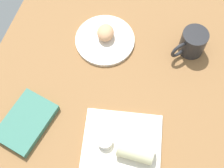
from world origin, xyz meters
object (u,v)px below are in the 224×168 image
object	(u,v)px
breakfast_wrap	(135,152)
coffee_mug	(192,42)
square_plate	(121,149)
sauce_cup	(105,141)
scone_pastry	(106,33)
book_stack	(26,122)
round_plate	(105,40)

from	to	relation	value
breakfast_wrap	coffee_mug	bearing A→B (deg)	-12.90
square_plate	sauce_cup	xyz separation A→B (cm)	(-0.38, -5.79, 2.25)
sauce_cup	coffee_mug	xyz separation A→B (cm)	(-44.44, 19.50, 2.08)
sauce_cup	breakfast_wrap	xyz separation A→B (cm)	(0.69, 10.42, 1.41)
scone_pastry	square_plate	distance (cm)	44.29
square_plate	breakfast_wrap	size ratio (longest dim) A/B	2.24
coffee_mug	breakfast_wrap	bearing A→B (deg)	-11.37
scone_pastry	sauce_cup	xyz separation A→B (cm)	(39.79, 12.58, -0.89)
book_stack	coffee_mug	xyz separation A→B (cm)	(-45.65, 47.24, 3.79)
scone_pastry	breakfast_wrap	world-z (taller)	breakfast_wrap
scone_pastry	square_plate	bearing A→B (deg)	24.56
scone_pastry	breakfast_wrap	distance (cm)	46.56
scone_pastry	coffee_mug	distance (cm)	32.43
breakfast_wrap	book_stack	bearing A→B (deg)	89.25
scone_pastry	breakfast_wrap	bearing A→B (deg)	29.59
sauce_cup	coffee_mug	world-z (taller)	coffee_mug
scone_pastry	sauce_cup	distance (cm)	41.74
round_plate	square_plate	world-z (taller)	square_plate
round_plate	scone_pastry	size ratio (longest dim) A/B	3.11
book_stack	coffee_mug	world-z (taller)	coffee_mug
square_plate	breakfast_wrap	world-z (taller)	breakfast_wrap
coffee_mug	sauce_cup	bearing A→B (deg)	-23.69
book_stack	sauce_cup	bearing A→B (deg)	92.50
round_plate	breakfast_wrap	xyz separation A→B (cm)	(39.24, 22.87, 3.77)
scone_pastry	coffee_mug	world-z (taller)	coffee_mug
round_plate	book_stack	distance (cm)	42.61
square_plate	book_stack	world-z (taller)	book_stack
square_plate	breakfast_wrap	bearing A→B (deg)	86.20
breakfast_wrap	coffee_mug	distance (cm)	46.04
scone_pastry	coffee_mug	xyz separation A→B (cm)	(-4.65, 32.07, 1.19)
square_plate	sauce_cup	size ratio (longest dim) A/B	5.03
sauce_cup	coffee_mug	bearing A→B (deg)	156.31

